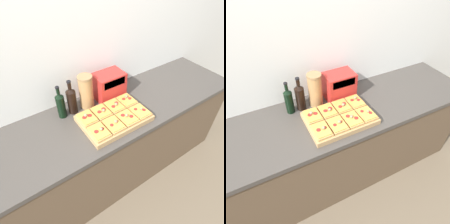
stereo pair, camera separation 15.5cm
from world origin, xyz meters
The scene contains 16 objects.
ground_plane centered at (0.00, 0.00, 0.00)m, with size 12.00×12.00×0.00m, color brown.
wall_back centered at (0.00, 0.67, 1.25)m, with size 6.00×0.06×2.50m.
kitchen_counter centered at (0.00, 0.32, 0.44)m, with size 2.63×0.67×0.88m.
cutting_board centered at (0.03, 0.22, 0.90)m, with size 0.52×0.36×0.04m, color tan.
pizza_slice_back_left centered at (-0.16, 0.31, 0.94)m, with size 0.12×0.16×0.05m.
pizza_slice_back_midleft centered at (-0.04, 0.31, 0.94)m, with size 0.12×0.16×0.05m.
pizza_slice_back_midright centered at (0.09, 0.31, 0.94)m, with size 0.12×0.16×0.05m.
pizza_slice_back_right centered at (0.21, 0.31, 0.94)m, with size 0.12×0.16×0.05m.
pizza_slice_front_left centered at (-0.16, 0.14, 0.94)m, with size 0.12×0.16×0.05m.
pizza_slice_front_midleft centered at (-0.04, 0.14, 0.94)m, with size 0.12×0.16×0.05m.
pizza_slice_front_midright centered at (0.09, 0.14, 0.94)m, with size 0.12×0.16×0.05m.
pizza_slice_front_right centered at (0.21, 0.14, 0.94)m, with size 0.12×0.16×0.05m.
olive_oil_bottle centered at (-0.29, 0.50, 1.00)m, with size 0.07×0.07×0.28m.
wine_bottle centered at (-0.19, 0.50, 1.00)m, with size 0.08×0.08×0.30m.
grain_jar_tall centered at (-0.06, 0.50, 1.03)m, with size 0.12×0.12×0.29m.
toaster_oven centered at (0.16, 0.50, 1.00)m, with size 0.28×0.18×0.24m.
Camera 2 is at (-0.50, -0.78, 1.98)m, focal length 32.00 mm.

